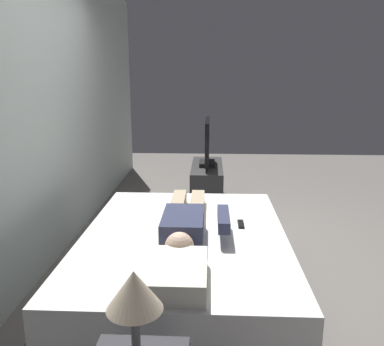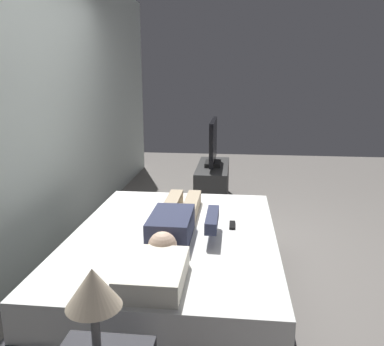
{
  "view_description": "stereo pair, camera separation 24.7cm",
  "coord_description": "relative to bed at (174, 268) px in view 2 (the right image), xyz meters",
  "views": [
    {
      "loc": [
        -3.43,
        0.03,
        1.65
      ],
      "look_at": [
        0.47,
        0.21,
        0.69
      ],
      "focal_mm": 37.56,
      "sensor_mm": 36.0,
      "label": 1
    },
    {
      "loc": [
        -3.41,
        -0.22,
        1.65
      ],
      "look_at": [
        0.47,
        0.21,
        0.69
      ],
      "focal_mm": 37.56,
      "sensor_mm": 36.0,
      "label": 2
    }
  ],
  "objects": [
    {
      "name": "ground_plane",
      "position": [
        0.74,
        -0.21,
        -0.26
      ],
      "size": [
        10.0,
        10.0,
        0.0
      ],
      "primitive_type": "plane",
      "color": "slate"
    },
    {
      "name": "back_wall",
      "position": [
        1.14,
        1.27,
        1.14
      ],
      "size": [
        6.4,
        0.1,
        2.8
      ],
      "primitive_type": "cube",
      "color": "silver",
      "rests_on": "ground"
    },
    {
      "name": "bed",
      "position": [
        0.0,
        0.0,
        0.0
      ],
      "size": [
        2.08,
        1.53,
        0.54
      ],
      "color": "#333338",
      "rests_on": "ground"
    },
    {
      "name": "pillow",
      "position": [
        -0.72,
        0.0,
        0.34
      ],
      "size": [
        0.48,
        0.34,
        0.12
      ],
      "primitive_type": "cube",
      "color": "silver",
      "rests_on": "bed"
    },
    {
      "name": "person",
      "position": [
        0.03,
        -0.01,
        0.36
      ],
      "size": [
        1.26,
        0.46,
        0.18
      ],
      "color": "#2D334C",
      "rests_on": "bed"
    },
    {
      "name": "remote",
      "position": [
        0.18,
        -0.42,
        0.29
      ],
      "size": [
        0.15,
        0.04,
        0.02
      ],
      "primitive_type": "cube",
      "color": "black",
      "rests_on": "bed"
    },
    {
      "name": "tv_stand",
      "position": [
        2.41,
        -0.14,
        -0.01
      ],
      "size": [
        1.1,
        0.4,
        0.5
      ],
      "primitive_type": "cube",
      "color": "#2D2D2D",
      "rests_on": "ground"
    },
    {
      "name": "tv",
      "position": [
        2.41,
        -0.14,
        0.52
      ],
      "size": [
        0.88,
        0.2,
        0.59
      ],
      "color": "black",
      "rests_on": "tv_stand"
    },
    {
      "name": "lamp",
      "position": [
        -1.34,
        0.1,
        0.59
      ],
      "size": [
        0.22,
        0.22,
        0.42
      ],
      "color": "#59595B",
      "rests_on": "nightstand"
    }
  ]
}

